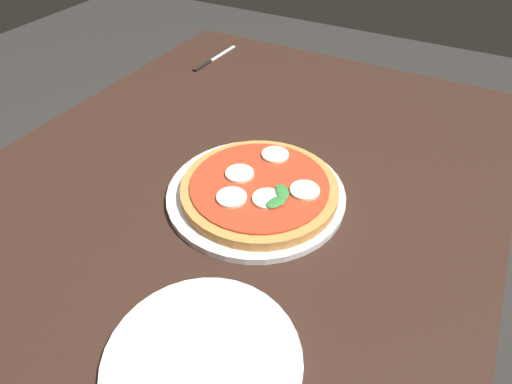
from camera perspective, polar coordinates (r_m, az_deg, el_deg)
dining_table at (r=0.76m, az=-7.88°, el=-9.89°), size 1.44×0.90×0.76m
serving_tray at (r=0.73m, az=0.00°, el=-0.24°), size 0.30×0.30×0.01m
pizza at (r=0.71m, az=0.49°, el=0.53°), size 0.26×0.26×0.03m
plate_white at (r=0.54m, az=-7.06°, el=-21.41°), size 0.23×0.23×0.01m
knife at (r=1.20m, az=-6.11°, el=16.87°), size 0.19×0.02×0.01m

